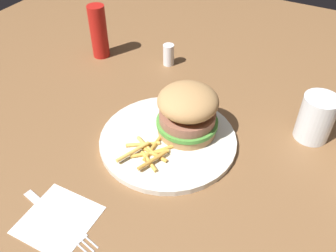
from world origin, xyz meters
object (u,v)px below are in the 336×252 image
napkin (58,220)px  ketchup_bottle (99,32)px  salt_shaker (169,55)px  plate (168,140)px  fries_pile (149,152)px  drink_glass (315,121)px  sandwich (188,111)px  fork (59,219)px

napkin → ketchup_bottle: (0.25, -0.45, 0.07)m
napkin → salt_shaker: (0.07, -0.50, 0.03)m
plate → ketchup_bottle: size_ratio=1.96×
fries_pile → ketchup_bottle: size_ratio=0.80×
fries_pile → napkin: size_ratio=1.00×
napkin → drink_glass: bearing=-128.2°
drink_glass → sandwich: bearing=27.8°
plate → sandwich: bearing=-122.2°
fork → ketchup_bottle: size_ratio=1.26×
fries_pile → fork: size_ratio=0.64×
ketchup_bottle → plate: bearing=146.4°
napkin → fries_pile: bearing=-107.1°
fork → fries_pile: bearing=-106.6°
napkin → drink_glass: (-0.31, -0.40, 0.04)m
plate → drink_glass: drink_glass is taller
plate → napkin: 0.25m
fries_pile → drink_glass: (-0.25, -0.21, 0.02)m
fries_pile → drink_glass: size_ratio=1.16×
ketchup_bottle → fries_pile: bearing=139.1°
sandwich → fries_pile: 0.11m
plate → napkin: (0.07, 0.24, -0.01)m
sandwich → napkin: bearing=72.0°
plate → fork: (0.07, 0.24, -0.00)m
drink_glass → ketchup_bottle: bearing=-5.9°
sandwich → napkin: 0.30m
sandwich → salt_shaker: 0.28m
fork → drink_glass: drink_glass is taller
napkin → salt_shaker: bearing=-82.0°
fries_pile → ketchup_bottle: 0.41m
plate → ketchup_bottle: ketchup_bottle is taller
ketchup_bottle → drink_glass: bearing=174.1°
fries_pile → napkin: 0.20m
sandwich → fries_pile: sandwich is taller
salt_shaker → ketchup_bottle: bearing=14.5°
fries_pile → fork: (0.06, 0.19, -0.01)m
napkin → ketchup_bottle: 0.52m
ketchup_bottle → sandwich: bearing=152.9°
fork → drink_glass: 0.50m
plate → salt_shaker: (0.14, -0.26, 0.02)m
fries_pile → salt_shaker: (0.13, -0.31, 0.01)m
sandwich → ketchup_bottle: (0.34, -0.17, 0.01)m
fries_pile → plate: bearing=-100.6°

